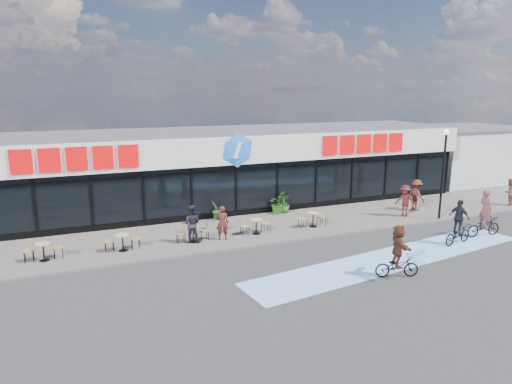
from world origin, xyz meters
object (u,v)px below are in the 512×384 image
(patron_right, at_px, (192,224))
(patron_left, at_px, (222,223))
(cyclist_b, at_px, (484,221))
(cyclist_a, at_px, (458,228))
(potted_plant_left, at_px, (216,210))
(lamp_post, at_px, (444,166))
(pedestrian_a, at_px, (405,201))
(potted_plant_right, at_px, (284,204))
(pedestrian_c, at_px, (509,192))
(potted_plant_mid, at_px, (277,203))
(pedestrian_b, at_px, (416,195))

(patron_right, bearing_deg, patron_left, -163.44)
(patron_left, distance_m, cyclist_b, 12.58)
(cyclist_b, bearing_deg, cyclist_a, -168.67)
(potted_plant_left, relative_size, patron_right, 0.62)
(lamp_post, bearing_deg, pedestrian_a, 143.03)
(potted_plant_right, xyz_separation_m, cyclist_b, (7.18, -7.21, 0.15))
(potted_plant_right, xyz_separation_m, pedestrian_a, (5.83, -3.15, 0.36))
(cyclist_b, bearing_deg, patron_right, 162.54)
(cyclist_b, bearing_deg, potted_plant_right, 134.88)
(lamp_post, relative_size, cyclist_a, 2.29)
(cyclist_b, bearing_deg, pedestrian_c, 30.85)
(cyclist_a, bearing_deg, patron_left, 155.82)
(potted_plant_mid, relative_size, potted_plant_right, 1.12)
(patron_left, xyz_separation_m, cyclist_b, (11.93, -4.02, -0.14))
(pedestrian_b, bearing_deg, cyclist_b, 176.79)
(patron_left, relative_size, pedestrian_a, 0.92)
(patron_right, relative_size, pedestrian_a, 1.00)
(potted_plant_left, distance_m, patron_left, 3.33)
(potted_plant_mid, distance_m, patron_left, 5.42)
(lamp_post, bearing_deg, pedestrian_c, 6.59)
(potted_plant_mid, distance_m, potted_plant_right, 0.43)
(lamp_post, height_order, potted_plant_mid, lamp_post)
(patron_right, height_order, pedestrian_b, pedestrian_b)
(potted_plant_right, relative_size, pedestrian_a, 0.59)
(potted_plant_mid, relative_size, cyclist_b, 0.50)
(patron_left, distance_m, pedestrian_a, 10.57)
(cyclist_a, bearing_deg, lamp_post, 57.42)
(patron_right, bearing_deg, cyclist_b, -173.74)
(lamp_post, height_order, patron_right, lamp_post)
(cyclist_b, bearing_deg, potted_plant_left, 147.09)
(pedestrian_b, xyz_separation_m, cyclist_a, (-2.23, -5.31, -0.22))
(pedestrian_a, bearing_deg, pedestrian_c, 67.22)
(potted_plant_left, bearing_deg, lamp_post, -20.73)
(potted_plant_left, bearing_deg, potted_plant_right, -0.54)
(potted_plant_mid, bearing_deg, cyclist_b, -43.75)
(pedestrian_b, relative_size, cyclist_a, 0.85)
(potted_plant_left, bearing_deg, patron_left, -102.55)
(potted_plant_right, bearing_deg, cyclist_b, -45.12)
(cyclist_a, bearing_deg, patron_right, 157.77)
(potted_plant_left, relative_size, pedestrian_b, 0.60)
(potted_plant_mid, bearing_deg, pedestrian_c, -14.70)
(potted_plant_left, height_order, cyclist_b, cyclist_b)
(potted_plant_mid, xyz_separation_m, potted_plant_right, (0.42, -0.07, -0.06))
(patron_right, xyz_separation_m, pedestrian_c, (19.48, -0.52, -0.06))
(lamp_post, relative_size, potted_plant_right, 4.62)
(pedestrian_c, relative_size, cyclist_b, 0.71)
(pedestrian_a, height_order, cyclist_a, cyclist_a)
(potted_plant_left, xyz_separation_m, potted_plant_right, (4.02, -0.04, -0.02))
(potted_plant_right, bearing_deg, cyclist_a, -56.12)
(potted_plant_mid, bearing_deg, pedestrian_a, -27.20)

